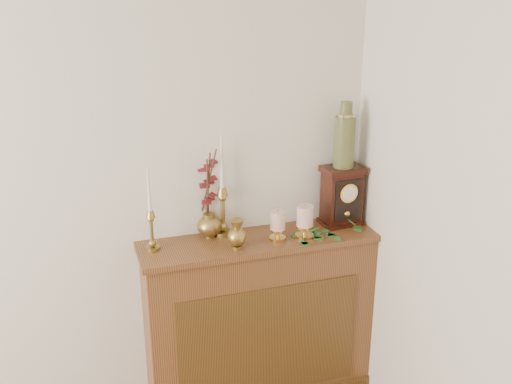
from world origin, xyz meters
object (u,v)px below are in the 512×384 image
object	(u,v)px
ceramic_vase	(345,138)
bud_vase	(237,235)
mantel_clock	(342,196)
candlestick_center	(223,203)
candlestick_left	(151,224)
ginger_jar	(208,195)

from	to	relation	value
ceramic_vase	bud_vase	bearing A→B (deg)	-167.68
bud_vase	mantel_clock	size ratio (longest dim) A/B	0.47
mantel_clock	ceramic_vase	xyz separation A→B (m)	(-0.00, 0.00, 0.32)
candlestick_center	ceramic_vase	size ratio (longest dim) A/B	1.55
candlestick_left	candlestick_center	world-z (taller)	candlestick_center
candlestick_left	ceramic_vase	xyz separation A→B (m)	(1.01, 0.02, 0.34)
candlestick_center	mantel_clock	size ratio (longest dim) A/B	1.65
candlestick_left	mantel_clock	size ratio (longest dim) A/B	1.31
ginger_jar	candlestick_left	bearing A→B (deg)	-162.09
candlestick_center	mantel_clock	distance (m)	0.64
candlestick_left	candlestick_center	distance (m)	0.38
candlestick_center	ceramic_vase	xyz separation A→B (m)	(0.64, -0.05, 0.30)
candlestick_left	ginger_jar	world-z (taller)	ginger_jar
ginger_jar	ceramic_vase	xyz separation A→B (m)	(0.70, -0.08, 0.26)
ceramic_vase	candlestick_left	bearing A→B (deg)	-178.92
bud_vase	mantel_clock	world-z (taller)	mantel_clock
bud_vase	mantel_clock	bearing A→B (deg)	12.06
candlestick_left	ceramic_vase	world-z (taller)	ceramic_vase
ginger_jar	ceramic_vase	bearing A→B (deg)	-6.53
ginger_jar	mantel_clock	size ratio (longest dim) A/B	1.48
candlestick_center	bud_vase	distance (m)	0.21
mantel_clock	bud_vase	bearing A→B (deg)	-172.33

